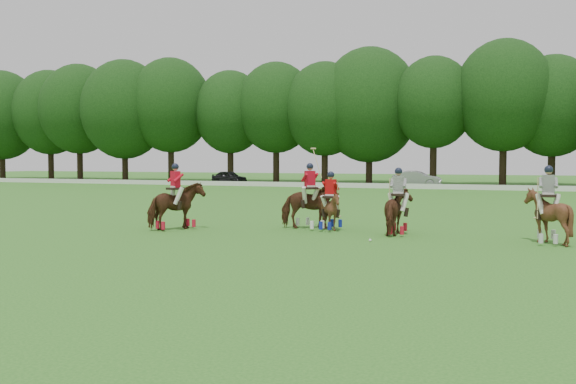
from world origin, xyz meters
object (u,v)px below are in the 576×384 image
(car_mid, at_px, (417,179))
(polo_stripe_a, at_px, (398,211))
(polo_red_b, at_px, (310,205))
(polo_stripe_b, at_px, (548,215))
(polo_red_a, at_px, (176,206))
(car_left, at_px, (229,177))
(polo_red_c, at_px, (331,210))
(polo_ball, at_px, (370,240))

(car_mid, distance_m, polo_stripe_a, 38.70)
(polo_red_b, bearing_deg, polo_stripe_b, -9.09)
(polo_red_a, bearing_deg, car_mid, 86.57)
(car_mid, xyz_separation_m, polo_red_b, (2.14, -37.62, 0.16))
(polo_red_b, distance_m, polo_stripe_a, 3.50)
(car_left, distance_m, polo_stripe_a, 45.71)
(car_left, height_order, polo_red_c, polo_red_c)
(polo_red_b, bearing_deg, polo_ball, -43.56)
(polo_red_c, relative_size, polo_stripe_a, 0.93)
(car_left, height_order, polo_stripe_a, polo_stripe_a)
(polo_red_a, height_order, polo_stripe_b, polo_red_a)
(polo_red_a, relative_size, polo_stripe_a, 1.06)
(car_left, xyz_separation_m, polo_red_c, (22.39, -37.83, 0.08))
(polo_red_c, bearing_deg, polo_red_a, -161.27)
(car_left, xyz_separation_m, polo_red_a, (17.01, -39.66, 0.22))
(polo_red_a, bearing_deg, polo_ball, -5.94)
(polo_red_b, distance_m, polo_red_c, 0.91)
(polo_ball, bearing_deg, polo_stripe_a, 77.64)
(polo_stripe_a, distance_m, polo_stripe_b, 4.79)
(polo_stripe_b, height_order, polo_ball, polo_stripe_b)
(car_mid, xyz_separation_m, polo_stripe_b, (10.32, -38.93, 0.14))
(car_left, bearing_deg, polo_red_b, -132.96)
(car_left, relative_size, polo_ball, 44.33)
(polo_red_a, xyz_separation_m, polo_red_b, (4.51, 2.04, -0.00))
(polo_stripe_b, distance_m, polo_ball, 5.49)
(car_mid, bearing_deg, car_left, 88.20)
(polo_stripe_a, relative_size, polo_ball, 25.61)
(car_left, bearing_deg, car_mid, -72.73)
(car_mid, bearing_deg, polo_stripe_b, -166.96)
(car_mid, height_order, polo_red_b, polo_red_b)
(polo_stripe_b, bearing_deg, polo_stripe_a, 172.45)
(polo_stripe_a, xyz_separation_m, polo_ball, (-0.47, -2.14, -0.79))
(polo_stripe_b, bearing_deg, polo_red_c, 171.46)
(car_mid, relative_size, polo_ball, 49.84)
(car_mid, xyz_separation_m, polo_red_c, (3.01, -37.83, 0.02))
(polo_red_c, relative_size, polo_ball, 23.86)
(polo_red_a, xyz_separation_m, polo_ball, (7.47, -0.78, -0.85))
(polo_stripe_b, bearing_deg, polo_red_b, 170.91)
(car_mid, height_order, polo_stripe_b, polo_stripe_b)
(polo_red_a, relative_size, polo_stripe_b, 1.02)
(car_mid, xyz_separation_m, polo_ball, (5.10, -40.43, -0.69))
(car_mid, distance_m, polo_stripe_b, 40.27)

